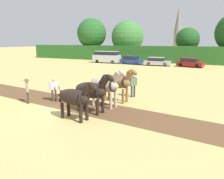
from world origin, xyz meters
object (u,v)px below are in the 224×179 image
(draft_horse_lead_right, at_px, (92,90))
(parked_car_center_left, at_px, (157,62))
(tree_far_left, at_px, (92,33))
(farmer_at_plow, at_px, (54,88))
(tree_left, at_px, (127,37))
(draft_horse_lead_left, at_px, (75,97))
(tree_center_left, at_px, (188,40))
(farmer_onlooker_left, at_px, (27,89))
(church_spire, at_px, (178,30))
(draft_horse_trail_left, at_px, (106,85))
(parked_van, at_px, (107,57))
(parked_car_center, at_px, (190,63))
(parked_car_left, at_px, (131,60))
(farmer_beside_team, at_px, (133,84))
(draft_horse_trail_right, at_px, (117,82))
(plow, at_px, (68,98))

(draft_horse_lead_right, bearing_deg, parked_car_center_left, 103.13)
(tree_far_left, distance_m, farmer_at_plow, 37.83)
(tree_left, height_order, draft_horse_lead_left, tree_left)
(tree_center_left, xyz_separation_m, farmer_onlooker_left, (-5.56, -36.81, -3.44))
(church_spire, relative_size, draft_horse_trail_left, 5.09)
(draft_horse_lead_left, relative_size, parked_van, 0.51)
(tree_center_left, bearing_deg, parked_car_center, -79.17)
(parked_car_left, bearing_deg, draft_horse_lead_right, -67.33)
(tree_center_left, distance_m, farmer_beside_team, 32.31)
(draft_horse_trail_right, relative_size, plow, 1.62)
(tree_center_left, bearing_deg, tree_far_left, -174.35)
(church_spire, bearing_deg, parked_car_center, -76.52)
(draft_horse_lead_left, height_order, farmer_beside_team, draft_horse_lead_left)
(draft_horse_trail_right, bearing_deg, tree_center_left, 96.49)
(draft_horse_trail_right, bearing_deg, farmer_onlooker_left, -143.38)
(draft_horse_lead_right, bearing_deg, draft_horse_trail_left, 90.24)
(draft_horse_trail_left, bearing_deg, draft_horse_lead_right, -89.76)
(tree_center_left, bearing_deg, parked_car_left, -130.91)
(parked_car_center, bearing_deg, draft_horse_lead_left, -83.59)
(tree_far_left, relative_size, farmer_at_plow, 5.61)
(draft_horse_trail_left, bearing_deg, parked_van, 123.90)
(farmer_beside_team, distance_m, parked_car_center, 22.48)
(draft_horse_trail_left, bearing_deg, church_spire, 102.21)
(tree_left, height_order, draft_horse_trail_right, tree_left)
(farmer_beside_team, relative_size, parked_car_center, 0.40)
(tree_left, bearing_deg, church_spire, 71.44)
(tree_left, relative_size, farmer_onlooker_left, 5.12)
(church_spire, xyz_separation_m, farmer_at_plow, (1.41, -57.49, -6.51))
(tree_left, distance_m, farmer_onlooker_left, 37.82)
(tree_center_left, height_order, draft_horse_trail_left, tree_center_left)
(farmer_beside_team, bearing_deg, farmer_onlooker_left, -100.10)
(parked_car_left, bearing_deg, tree_center_left, 55.69)
(plow, distance_m, farmer_beside_team, 4.95)
(church_spire, distance_m, farmer_at_plow, 57.87)
(plow, bearing_deg, parked_car_left, 108.22)
(tree_left, bearing_deg, farmer_beside_team, -67.44)
(parked_car_left, bearing_deg, church_spire, 91.81)
(tree_left, bearing_deg, draft_horse_trail_left, -70.27)
(parked_van, bearing_deg, draft_horse_lead_right, -66.36)
(church_spire, xyz_separation_m, draft_horse_trail_left, (5.30, -57.08, -6.02))
(draft_horse_trail_left, bearing_deg, farmer_at_plow, -167.07)
(parked_car_center, bearing_deg, parked_car_center_left, -164.52)
(tree_far_left, height_order, parked_car_center_left, tree_far_left)
(farmer_at_plow, relative_size, parked_van, 0.31)
(draft_horse_trail_right, relative_size, parked_car_center_left, 0.64)
(church_spire, distance_m, parked_car_left, 32.34)
(draft_horse_lead_right, bearing_deg, tree_center_left, 96.00)
(church_spire, relative_size, parked_car_center_left, 3.15)
(farmer_beside_team, xyz_separation_m, parked_car_center, (1.54, 22.43, -0.31))
(draft_horse_trail_right, bearing_deg, tree_left, 117.64)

